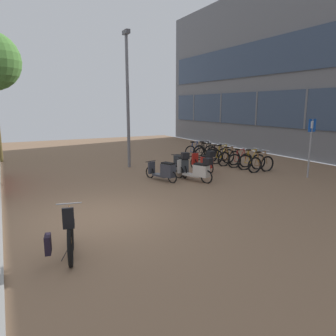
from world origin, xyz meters
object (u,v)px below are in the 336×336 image
object	(u,v)px
bicycle_foreground	(69,237)
scooter_mid	(164,171)
bicycle_rack_01	(251,162)
bicycle_rack_02	(240,160)
bicycle_rack_07	(205,151)
parking_sign	(311,142)
bicycle_rack_04	(222,156)
bicycle_rack_08	(195,151)
bicycle_rack_00	(261,164)
scooter_near	(197,170)
scooter_extra	(205,162)
bicycle_rack_06	(207,153)
lamp_post	(128,94)
bicycle_rack_05	(217,155)
bicycle_rack_03	(229,158)
scooter_far	(182,165)

from	to	relation	value
bicycle_foreground	scooter_mid	xyz separation A→B (m)	(4.45, 4.75, -0.01)
bicycle_rack_01	bicycle_rack_02	size ratio (longest dim) A/B	1.08
bicycle_rack_07	parking_sign	distance (m)	6.23
bicycle_rack_04	bicycle_rack_02	bearing A→B (deg)	-85.67
bicycle_rack_08	scooter_mid	world-z (taller)	bicycle_rack_08
bicycle_rack_01	bicycle_rack_04	size ratio (longest dim) A/B	0.95
bicycle_rack_00	scooter_near	distance (m)	3.41
scooter_near	scooter_extra	world-z (taller)	scooter_extra
bicycle_rack_06	scooter_near	bearing A→B (deg)	-128.60
bicycle_foreground	scooter_extra	size ratio (longest dim) A/B	0.82
bicycle_rack_07	lamp_post	xyz separation A→B (m)	(-4.68, -0.61, 3.02)
parking_sign	bicycle_rack_05	bearing A→B (deg)	100.94
bicycle_rack_00	scooter_near	world-z (taller)	bicycle_rack_00
bicycle_rack_01	scooter_extra	size ratio (longest dim) A/B	0.80
bicycle_rack_01	scooter_near	bearing A→B (deg)	-166.71
bicycle_rack_08	scooter_extra	size ratio (longest dim) A/B	0.73
bicycle_rack_03	bicycle_rack_07	world-z (taller)	bicycle_rack_03
bicycle_foreground	bicycle_rack_02	size ratio (longest dim) A/B	1.11
bicycle_rack_00	lamp_post	xyz separation A→B (m)	(-4.66, 3.76, 3.02)
bicycle_rack_03	scooter_mid	size ratio (longest dim) A/B	0.83
bicycle_foreground	lamp_post	world-z (taller)	lamp_post
bicycle_rack_06	bicycle_rack_07	xyz separation A→B (m)	(0.29, 0.62, 0.00)
bicycle_foreground	bicycle_rack_01	bearing A→B (deg)	28.77
bicycle_rack_06	parking_sign	bearing A→B (deg)	-77.87
bicycle_foreground	bicycle_rack_04	distance (m)	11.07
bicycle_rack_00	scooter_near	size ratio (longest dim) A/B	0.80
bicycle_rack_00	scooter_far	world-z (taller)	scooter_far
bicycle_foreground	bicycle_rack_01	size ratio (longest dim) A/B	1.02
bicycle_foreground	bicycle_rack_03	size ratio (longest dim) A/B	1.04
bicycle_rack_01	scooter_far	distance (m)	3.47
scooter_extra	parking_sign	bearing A→B (deg)	-44.11
bicycle_rack_08	scooter_far	distance (m)	5.17
bicycle_rack_05	bicycle_rack_06	size ratio (longest dim) A/B	1.00
scooter_far	bicycle_foreground	bearing A→B (deg)	-136.57
parking_sign	lamp_post	distance (m)	8.02
bicycle_rack_06	scooter_extra	distance (m)	3.12
bicycle_foreground	bicycle_rack_06	xyz separation A→B (m)	(8.67, 8.04, -0.05)
bicycle_rack_02	bicycle_rack_04	xyz separation A→B (m)	(-0.09, 1.25, 0.02)
bicycle_rack_01	bicycle_rack_03	world-z (taller)	bicycle_rack_01
bicycle_foreground	scooter_far	size ratio (longest dim) A/B	0.80
bicycle_rack_03	scooter_far	xyz separation A→B (m)	(-3.17, -0.95, 0.12)
bicycle_rack_00	bicycle_rack_03	size ratio (longest dim) A/B	1.04
bicycle_rack_01	bicycle_rack_00	bearing A→B (deg)	-92.58
bicycle_rack_06	bicycle_rack_07	distance (m)	0.69
scooter_extra	bicycle_rack_05	bearing A→B (deg)	42.23
bicycle_rack_08	scooter_near	bearing A→B (deg)	-121.41
bicycle_rack_01	bicycle_rack_07	world-z (taller)	bicycle_rack_01
bicycle_rack_06	scooter_mid	bearing A→B (deg)	-142.06
bicycle_foreground	bicycle_rack_07	size ratio (longest dim) A/B	1.06
bicycle_rack_07	scooter_near	xyz separation A→B (m)	(-3.42, -4.55, 0.09)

